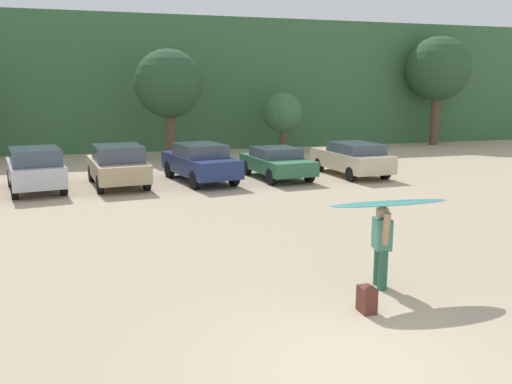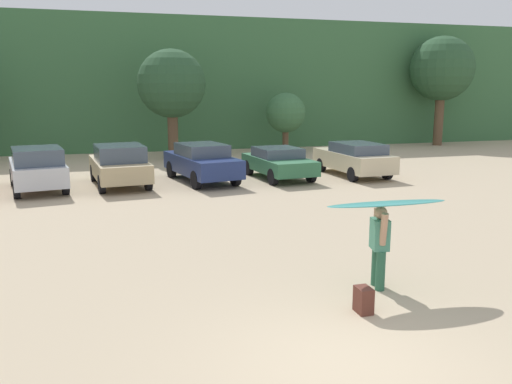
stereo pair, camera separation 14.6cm
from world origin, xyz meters
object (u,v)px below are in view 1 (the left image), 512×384
object	(u,v)px
parked_car_silver	(35,168)
person_adult	(382,242)
parked_car_navy	(200,162)
parked_car_champagne	(352,158)
parked_car_tan	(118,165)
parked_car_forest_green	(277,162)
backpack_dropped	(367,300)
surfboard_teal	(390,203)

from	to	relation	value
parked_car_silver	person_adult	world-z (taller)	parked_car_silver
parked_car_navy	parked_car_champagne	distance (m)	6.66
parked_car_tan	person_adult	xyz separation A→B (m)	(4.35, -12.54, 0.06)
parked_car_silver	parked_car_navy	bearing A→B (deg)	-97.51
parked_car_tan	parked_car_navy	xyz separation A→B (m)	(3.27, 0.08, -0.02)
parked_car_silver	parked_car_tan	xyz separation A→B (m)	(2.96, 0.19, -0.01)
parked_car_forest_green	backpack_dropped	bearing A→B (deg)	162.17
parked_car_tan	parked_car_navy	world-z (taller)	parked_car_tan
parked_car_navy	surfboard_teal	world-z (taller)	surfboard_teal
parked_car_tan	surfboard_teal	size ratio (longest dim) A/B	1.84
parked_car_champagne	parked_car_tan	bearing A→B (deg)	84.89
parked_car_tan	person_adult	world-z (taller)	parked_car_tan
parked_car_forest_green	surfboard_teal	distance (m)	12.75
parked_car_tan	parked_car_silver	bearing A→B (deg)	87.54
surfboard_teal	parked_car_forest_green	bearing A→B (deg)	-98.20
parked_car_silver	parked_car_forest_green	size ratio (longest dim) A/B	1.05
parked_car_forest_green	backpack_dropped	xyz separation A→B (m)	(-2.97, -13.43, -0.48)
parked_car_navy	parked_car_forest_green	world-z (taller)	parked_car_navy
parked_car_navy	backpack_dropped	bearing A→B (deg)	170.52
parked_car_silver	parked_car_champagne	world-z (taller)	parked_car_silver
parked_car_navy	person_adult	xyz separation A→B (m)	(1.08, -12.62, 0.08)
parked_car_silver	parked_car_tan	distance (m)	2.97
parked_car_navy	person_adult	world-z (taller)	person_adult
parked_car_tan	backpack_dropped	distance (m)	13.99
parked_car_navy	parked_car_champagne	world-z (taller)	parked_car_navy
surfboard_teal	person_adult	bearing A→B (deg)	-52.71
parked_car_navy	backpack_dropped	xyz separation A→B (m)	(0.27, -13.60, -0.60)
parked_car_tan	parked_car_forest_green	distance (m)	6.51
parked_car_forest_green	surfboard_teal	size ratio (longest dim) A/B	1.75
parked_car_silver	person_adult	xyz separation A→B (m)	(7.31, -12.35, 0.05)
parked_car_silver	parked_car_tan	world-z (taller)	parked_car_silver
parked_car_forest_green	parked_car_navy	bearing A→B (deg)	81.71
parked_car_champagne	surfboard_teal	xyz separation A→B (m)	(-5.50, -12.35, 0.90)
parked_car_tan	parked_car_champagne	world-z (taller)	parked_car_tan
parked_car_silver	surfboard_teal	world-z (taller)	surfboard_teal
parked_car_tan	backpack_dropped	size ratio (longest dim) A/B	9.87
parked_car_navy	parked_car_champagne	size ratio (longest dim) A/B	1.08
parked_car_navy	parked_car_forest_green	bearing A→B (deg)	-103.55
parked_car_champagne	parked_car_forest_green	bearing A→B (deg)	83.32
person_adult	surfboard_teal	distance (m)	0.78
parked_car_tan	surfboard_teal	bearing A→B (deg)	-166.91
parked_car_tan	backpack_dropped	bearing A→B (deg)	-171.55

